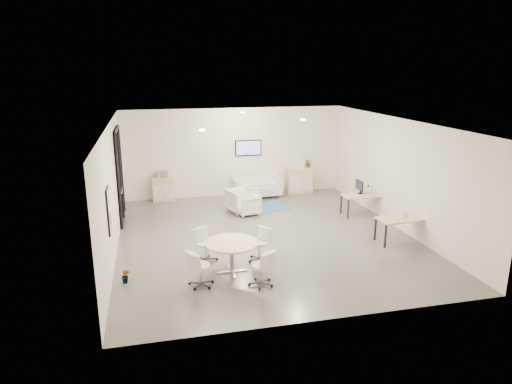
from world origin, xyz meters
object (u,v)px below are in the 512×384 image
object	(u,v)px
loveseat	(256,187)
desk_rear	(362,197)
sideboard_right	(299,180)
armchair_right	(242,199)
desk_front	(402,220)
armchair_left	(247,204)
sideboard_left	(163,189)
round_table	(232,246)

from	to	relation	value
loveseat	desk_rear	xyz separation A→B (m)	(2.79, -2.89, 0.25)
sideboard_right	loveseat	xyz separation A→B (m)	(-1.71, -0.17, -0.14)
loveseat	armchair_right	world-z (taller)	armchair_right
armchair_right	desk_front	xyz separation A→B (m)	(3.66, -3.61, 0.19)
desk_front	loveseat	bearing A→B (deg)	112.78
desk_rear	desk_front	xyz separation A→B (m)	(-0.03, -2.40, 0.01)
armchair_left	sideboard_right	bearing A→B (deg)	121.41
sideboard_right	loveseat	bearing A→B (deg)	-174.17
armchair_left	desk_rear	size ratio (longest dim) A/B	0.54
sideboard_right	armchair_right	distance (m)	3.19
loveseat	desk_rear	size ratio (longest dim) A/B	1.35
desk_rear	loveseat	bearing A→B (deg)	136.38
loveseat	armchair_right	xyz separation A→B (m)	(-0.89, -1.68, 0.07)
sideboard_left	desk_rear	world-z (taller)	sideboard_left
sideboard_right	loveseat	world-z (taller)	sideboard_right
armchair_left	armchair_right	bearing A→B (deg)	-166.95
loveseat	armchair_left	size ratio (longest dim) A/B	2.48
sideboard_left	desk_front	xyz separation A→B (m)	(6.11, -5.50, 0.19)
sideboard_right	desk_rear	xyz separation A→B (m)	(1.08, -3.06, 0.12)
loveseat	armchair_right	bearing A→B (deg)	-121.00
armchair_left	armchair_right	xyz separation A→B (m)	(-0.13, 0.31, 0.07)
desk_rear	armchair_right	bearing A→B (deg)	164.13
sideboard_left	loveseat	xyz separation A→B (m)	(3.35, -0.21, -0.08)
sideboard_right	desk_front	distance (m)	5.57
sideboard_right	round_table	size ratio (longest dim) A/B	0.80
sideboard_left	sideboard_right	world-z (taller)	sideboard_right
loveseat	round_table	size ratio (longest dim) A/B	1.44
desk_rear	round_table	size ratio (longest dim) A/B	1.07
desk_front	armchair_left	bearing A→B (deg)	132.04
loveseat	armchair_left	xyz separation A→B (m)	(-0.77, -1.98, 0.01)
sideboard_left	loveseat	size ratio (longest dim) A/B	0.48
sideboard_left	desk_rear	size ratio (longest dim) A/B	0.65
loveseat	armchair_right	distance (m)	1.90
loveseat	sideboard_left	bearing A→B (deg)	173.42
loveseat	armchair_left	world-z (taller)	loveseat
sideboard_right	armchair_left	world-z (taller)	sideboard_right
sideboard_left	round_table	world-z (taller)	sideboard_left
sideboard_right	desk_front	xyz separation A→B (m)	(1.06, -5.47, 0.13)
sideboard_right	round_table	distance (m)	7.33
armchair_right	sideboard_right	bearing A→B (deg)	16.78
sideboard_right	loveseat	distance (m)	1.72
armchair_left	round_table	size ratio (longest dim) A/B	0.58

